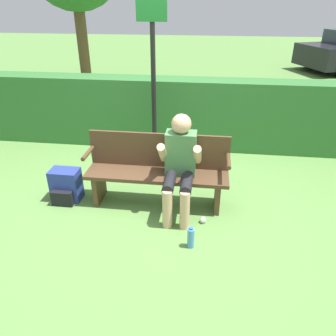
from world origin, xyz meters
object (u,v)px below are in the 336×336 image
at_px(person_seated, 180,162).
at_px(backpack, 66,186).
at_px(water_bottle, 191,238).
at_px(signpost, 153,71).
at_px(park_bench, 158,169).

distance_m(person_seated, backpack, 1.52).
height_order(person_seated, backpack, person_seated).
xyz_separation_m(backpack, water_bottle, (1.64, -0.70, -0.08)).
xyz_separation_m(water_bottle, signpost, (-0.72, 2.07, 1.26)).
bearing_deg(backpack, park_bench, 6.10).
bearing_deg(signpost, backpack, -123.79).
bearing_deg(signpost, park_bench, -78.82).
relative_size(park_bench, water_bottle, 7.02).
distance_m(backpack, signpost, 2.03).
xyz_separation_m(park_bench, signpost, (-0.25, 1.25, 0.92)).
bearing_deg(water_bottle, person_seated, 105.50).
relative_size(backpack, signpost, 0.18).
xyz_separation_m(park_bench, backpack, (-1.16, -0.12, -0.25)).
distance_m(park_bench, water_bottle, 1.01).
distance_m(backpack, water_bottle, 1.78).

